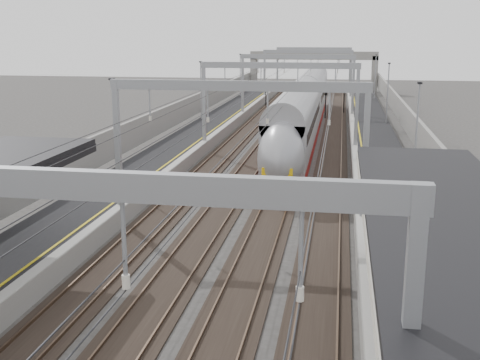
% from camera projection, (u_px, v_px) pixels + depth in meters
% --- Properties ---
extents(platform_left, '(4.00, 120.00, 1.00)m').
position_uv_depth(platform_left, '(194.00, 140.00, 54.33)').
color(platform_left, black).
rests_on(platform_left, ground).
extents(platform_right, '(4.00, 120.00, 1.00)m').
position_uv_depth(platform_right, '(374.00, 145.00, 51.75)').
color(platform_right, black).
rests_on(platform_right, ground).
extents(tracks, '(11.40, 140.00, 0.20)m').
position_uv_depth(tracks, '(282.00, 148.00, 53.15)').
color(tracks, black).
rests_on(tracks, ground).
extents(overhead_line, '(13.00, 140.00, 6.60)m').
position_uv_depth(overhead_line, '(289.00, 73.00, 58.05)').
color(overhead_line, gray).
rests_on(overhead_line, platform_left).
extents(overbridge, '(22.00, 2.20, 6.90)m').
position_uv_depth(overbridge, '(314.00, 61.00, 104.60)').
color(overbridge, gray).
rests_on(overbridge, ground).
extents(wall_left, '(0.30, 120.00, 3.20)m').
position_uv_depth(wall_left, '(159.00, 127.00, 54.59)').
color(wall_left, gray).
rests_on(wall_left, ground).
extents(wall_right, '(0.30, 120.00, 3.20)m').
position_uv_depth(wall_right, '(413.00, 134.00, 50.97)').
color(wall_right, gray).
rests_on(wall_right, ground).
extents(train, '(2.90, 52.85, 4.58)m').
position_uv_depth(train, '(304.00, 114.00, 58.64)').
color(train, '#9F100E').
rests_on(train, ground).
extents(signal_green, '(0.32, 0.32, 3.48)m').
position_uv_depth(signal_green, '(266.00, 90.00, 82.24)').
color(signal_green, black).
rests_on(signal_green, ground).
extents(signal_red_near, '(0.32, 0.32, 3.48)m').
position_uv_depth(signal_red_near, '(326.00, 98.00, 71.56)').
color(signal_red_near, black).
rests_on(signal_red_near, ground).
extents(signal_red_far, '(0.32, 0.32, 3.48)m').
position_uv_depth(signal_red_far, '(344.00, 94.00, 75.98)').
color(signal_red_far, black).
rests_on(signal_red_far, ground).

